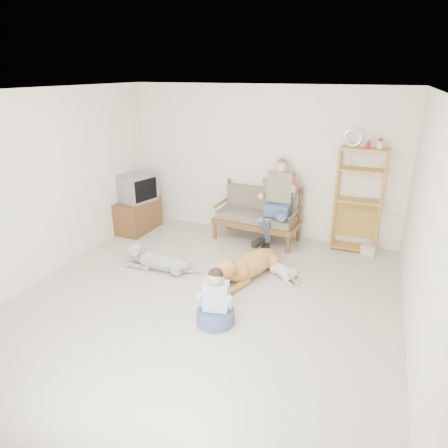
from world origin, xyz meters
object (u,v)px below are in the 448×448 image
at_px(golden_retriever, 247,266).
at_px(tv_stand, 138,215).
at_px(loveseat, 258,214).
at_px(etagere, 358,199).

bearing_deg(golden_retriever, tv_stand, 176.09).
relative_size(loveseat, tv_stand, 1.68).
relative_size(loveseat, etagere, 0.76).
bearing_deg(loveseat, etagere, 10.15).
bearing_deg(tv_stand, loveseat, 13.83).
distance_m(etagere, tv_stand, 4.04).
height_order(loveseat, golden_retriever, loveseat).
relative_size(loveseat, golden_retriever, 1.01).
bearing_deg(tv_stand, etagere, 11.33).
xyz_separation_m(tv_stand, golden_retriever, (2.56, -1.07, -0.10)).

